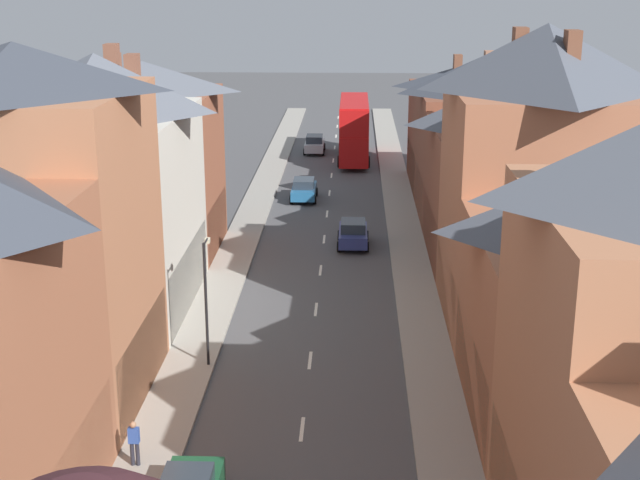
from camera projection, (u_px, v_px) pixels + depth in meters
pavement_left at (246, 228)px, 57.52m from camera, size 2.20×104.00×0.14m
pavement_right at (404, 230)px, 57.15m from camera, size 2.20×104.00×0.14m
centre_line_dashes at (324, 239)px, 55.44m from camera, size 0.14×97.80×0.01m
terrace_row_left at (20, 260)px, 31.97m from camera, size 8.00×48.92×14.32m
terrace_row_right at (542, 216)px, 39.54m from camera, size 8.00×66.52×13.87m
double_decker_bus_lead at (354, 129)px, 77.67m from camera, size 2.74×10.80×5.30m
car_near_blue at (353, 233)px, 53.82m from camera, size 1.90×3.84×1.63m
car_parked_left_a at (304, 189)px, 64.69m from camera, size 1.90×3.92×1.60m
car_parked_right_a at (315, 144)px, 81.53m from camera, size 1.90×4.26×1.63m
pedestrian_mid_left at (134, 441)px, 29.64m from camera, size 0.36×0.22×1.61m
street_lamp at (206, 294)px, 36.76m from camera, size 0.20×1.12×5.50m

